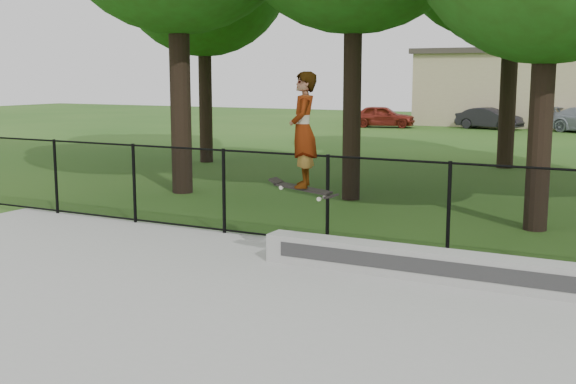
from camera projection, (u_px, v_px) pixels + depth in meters
name	position (u px, v px, depth m)	size (l,w,h in m)	color
ground	(65.00, 382.00, 6.72)	(100.00, 100.00, 0.00)	#204C15
concrete_slab	(65.00, 379.00, 6.72)	(14.00, 12.00, 0.06)	#999A95
grind_ledge	(434.00, 265.00, 9.81)	(5.01, 0.40, 0.42)	#A3A39E
car_a	(382.00, 116.00, 39.37)	(1.42, 3.50, 1.20)	maroon
car_b	(489.00, 118.00, 38.06)	(1.19, 3.09, 1.12)	black
skater_airborne	(303.00, 132.00, 10.18)	(0.84, 0.70, 1.77)	black
chainlink_fence	(328.00, 200.00, 11.75)	(16.06, 0.06, 1.50)	black
distant_building	(532.00, 87.00, 40.54)	(12.40, 6.40, 4.30)	#C8B78D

